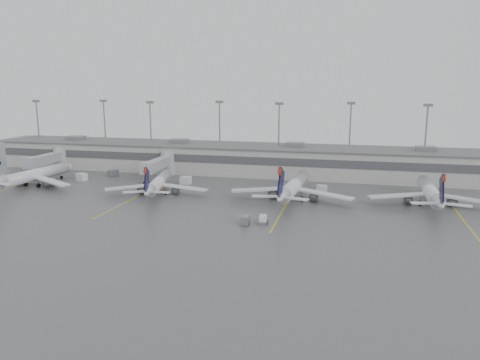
% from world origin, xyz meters
% --- Properties ---
extents(ground, '(260.00, 260.00, 0.00)m').
position_xyz_m(ground, '(0.00, 0.00, 0.00)').
color(ground, '#4B4B4D').
rests_on(ground, ground).
extents(terminal, '(152.00, 17.00, 9.45)m').
position_xyz_m(terminal, '(-0.01, 57.98, 4.17)').
color(terminal, '#A6A6A1').
rests_on(terminal, ground).
extents(light_masts, '(142.40, 8.00, 20.60)m').
position_xyz_m(light_masts, '(0.00, 63.75, 12.03)').
color(light_masts, gray).
rests_on(light_masts, ground).
extents(jet_bridge_left, '(4.00, 17.20, 7.00)m').
position_xyz_m(jet_bridge_left, '(-55.50, 45.72, 3.87)').
color(jet_bridge_left, '#939598').
rests_on(jet_bridge_left, ground).
extents(jet_bridge_right, '(4.00, 17.20, 7.00)m').
position_xyz_m(jet_bridge_right, '(-20.50, 45.72, 3.87)').
color(jet_bridge_right, '#939598').
rests_on(jet_bridge_right, ground).
extents(stand_markings, '(105.25, 40.00, 0.01)m').
position_xyz_m(stand_markings, '(-0.00, 24.00, 0.01)').
color(stand_markings, yellow).
rests_on(stand_markings, ground).
extents(jet_far_left, '(26.57, 29.93, 9.69)m').
position_xyz_m(jet_far_left, '(-47.90, 26.93, 3.01)').
color(jet_far_left, silver).
rests_on(jet_far_left, ground).
extents(jet_mid_left, '(23.85, 27.01, 8.83)m').
position_xyz_m(jet_mid_left, '(-13.50, 26.62, 2.74)').
color(jet_mid_left, silver).
rests_on(jet_mid_left, ground).
extents(jet_mid_right, '(27.72, 31.16, 10.08)m').
position_xyz_m(jet_mid_right, '(18.40, 28.55, 3.13)').
color(jet_mid_right, silver).
rests_on(jet_mid_right, ground).
extents(jet_far_right, '(26.52, 29.69, 9.61)m').
position_xyz_m(jet_far_right, '(47.82, 30.66, 2.99)').
color(jet_far_right, silver).
rests_on(jet_far_right, ground).
extents(baggage_tug, '(1.85, 2.65, 1.61)m').
position_xyz_m(baggage_tug, '(15.29, 9.08, 0.63)').
color(baggage_tug, silver).
rests_on(baggage_tug, ground).
extents(baggage_cart, '(1.72, 2.72, 1.66)m').
position_xyz_m(baggage_cart, '(12.09, 7.88, 0.86)').
color(baggage_cart, slate).
rests_on(baggage_cart, ground).
extents(gse_uld_a, '(3.17, 2.56, 1.95)m').
position_xyz_m(gse_uld_a, '(-40.19, 36.69, 0.97)').
color(gse_uld_a, silver).
rests_on(gse_uld_a, ground).
extents(gse_uld_b, '(2.77, 1.86, 1.95)m').
position_xyz_m(gse_uld_b, '(-11.15, 39.15, 0.98)').
color(gse_uld_b, silver).
rests_on(gse_uld_b, ground).
extents(gse_uld_c, '(2.53, 1.85, 1.67)m').
position_xyz_m(gse_uld_c, '(24.19, 38.22, 0.83)').
color(gse_uld_c, silver).
rests_on(gse_uld_c, ground).
extents(gse_loader, '(2.44, 3.28, 1.85)m').
position_xyz_m(gse_loader, '(-34.66, 43.82, 0.92)').
color(gse_loader, slate).
rests_on(gse_loader, ground).
extents(cone_a, '(0.42, 0.42, 0.66)m').
position_xyz_m(cone_a, '(-53.72, 39.59, 0.33)').
color(cone_a, '#FF3705').
rests_on(cone_a, ground).
extents(cone_b, '(0.47, 0.47, 0.75)m').
position_xyz_m(cone_b, '(-14.07, 31.53, 0.38)').
color(cone_b, '#FF3705').
rests_on(cone_b, ground).
extents(cone_c, '(0.44, 0.44, 0.70)m').
position_xyz_m(cone_c, '(16.58, 33.70, 0.35)').
color(cone_c, '#FF3705').
rests_on(cone_c, ground).
extents(cone_d, '(0.44, 0.44, 0.71)m').
position_xyz_m(cone_d, '(46.31, 39.19, 0.35)').
color(cone_d, '#FF3705').
rests_on(cone_d, ground).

